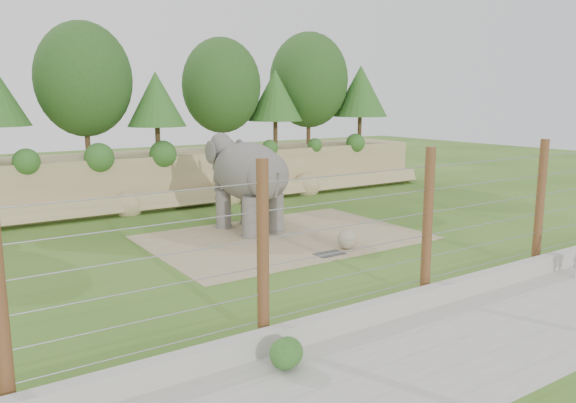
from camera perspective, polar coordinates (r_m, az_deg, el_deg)
ground at (r=18.70m, az=3.43°, el=-5.75°), size 90.00×90.00×0.00m
back_embankment at (r=29.32m, az=-10.84°, el=7.82°), size 30.00×5.52×8.77m
dirt_patch at (r=21.34m, az=-0.38°, el=-3.66°), size 10.00×7.00×0.02m
drain_grate at (r=19.09m, az=4.24°, el=-5.32°), size 1.00×0.60×0.03m
elephant at (r=22.18m, az=-4.01°, el=1.70°), size 2.24×4.68×3.70m
stone_ball at (r=19.73m, az=6.00°, el=-3.84°), size 0.68×0.68×0.68m
retaining_wall at (r=15.15m, az=15.11°, el=-9.03°), size 26.00×0.35×0.50m
walkway at (r=14.11m, az=21.31°, el=-11.95°), size 26.00×4.00×0.01m
barrier_fence at (r=15.00m, az=13.99°, el=-2.23°), size 20.26×0.26×4.00m
walkway_shrub at (r=11.33m, az=0.17°, el=-15.14°), size 0.61×0.61×0.61m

